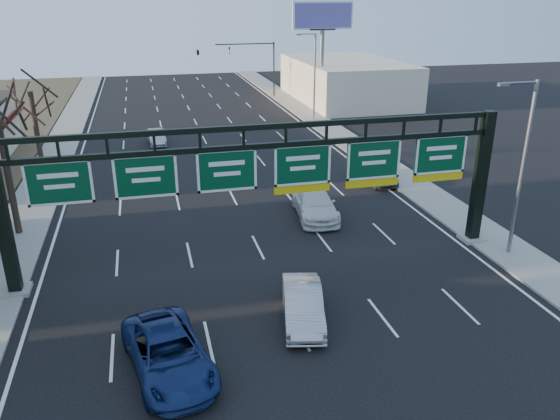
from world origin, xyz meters
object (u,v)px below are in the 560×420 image
object	(u,v)px
sign_gantry	(269,177)
car_silver_sedan	(303,305)
car_blue_suv	(169,354)
car_white_wagon	(315,203)

from	to	relation	value
sign_gantry	car_silver_sedan	distance (m)	6.64
car_blue_suv	car_silver_sedan	world-z (taller)	car_blue_suv
car_blue_suv	car_silver_sedan	bearing A→B (deg)	8.79
sign_gantry	car_blue_suv	size ratio (longest dim) A/B	4.44
sign_gantry	car_blue_suv	xyz separation A→B (m)	(-5.42, -7.41, -3.86)
sign_gantry	car_white_wagon	bearing A→B (deg)	53.32
car_blue_suv	car_silver_sedan	size ratio (longest dim) A/B	1.23
car_silver_sedan	car_white_wagon	size ratio (longest dim) A/B	0.80
car_blue_suv	car_white_wagon	distance (m)	16.13
car_silver_sedan	car_white_wagon	bearing A→B (deg)	82.37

